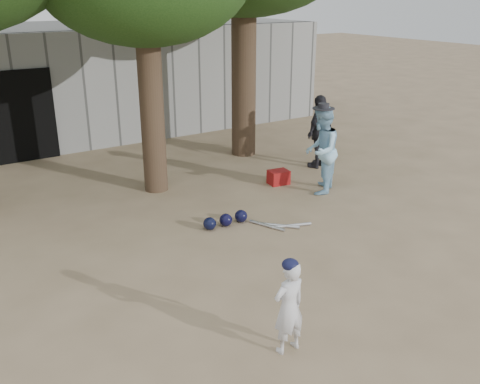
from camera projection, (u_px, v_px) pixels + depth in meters
ground at (243, 283)px, 7.65m from camera, size 70.00×70.00×0.00m
boy_player at (289, 307)px, 6.02m from camera, size 0.42×0.28×1.15m
spectator_blue at (321, 151)px, 10.79m from camera, size 1.10×1.07×1.78m
spectator_dark at (320, 131)px, 12.40m from camera, size 1.08×0.74×1.71m
red_bag at (279, 177)px, 11.51m from camera, size 0.46×0.37×0.30m
back_building at (42, 81)px, 15.20m from camera, size 16.00×5.24×3.00m
helmet_row at (226, 220)px, 9.46m from camera, size 0.87×0.25×0.23m
bat_pile at (279, 225)px, 9.44m from camera, size 0.87×0.75×0.06m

